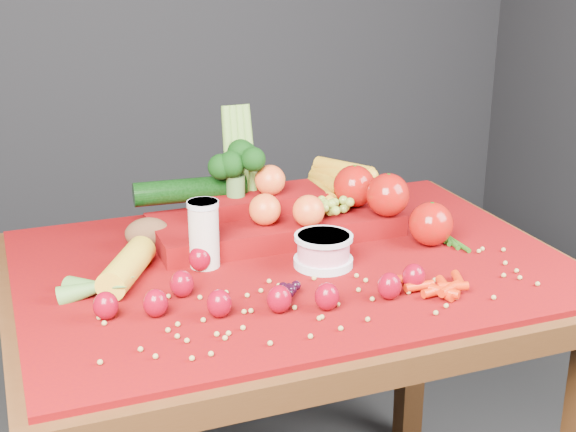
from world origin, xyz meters
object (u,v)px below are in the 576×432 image
object	(u,v)px
milk_glass	(204,232)
produce_mound	(293,206)
table	(292,310)
yogurt_bowl	(323,249)

from	to	relation	value
milk_glass	produce_mound	size ratio (longest dim) A/B	0.22
table	milk_glass	world-z (taller)	milk_glass
yogurt_bowl	produce_mound	world-z (taller)	produce_mound
yogurt_bowl	produce_mound	bearing A→B (deg)	86.93
yogurt_bowl	milk_glass	bearing A→B (deg)	159.68
table	produce_mound	distance (m)	0.23
milk_glass	yogurt_bowl	distance (m)	0.23
yogurt_bowl	table	bearing A→B (deg)	140.14
table	milk_glass	distance (m)	0.25
milk_glass	produce_mound	world-z (taller)	produce_mound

